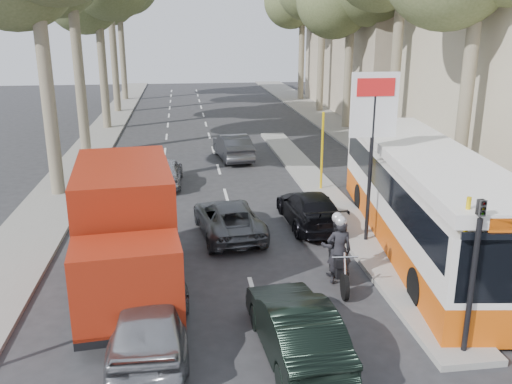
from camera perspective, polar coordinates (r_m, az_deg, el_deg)
ground at (r=13.31m, az=4.92°, el=-14.33°), size 120.00×120.00×0.00m
sidewalk_right at (r=38.40m, az=9.40°, el=6.47°), size 3.20×70.00×0.12m
median_left at (r=40.03m, az=-15.49°, el=6.51°), size 2.40×64.00×0.12m
traffic_island at (r=23.84m, az=6.82°, el=0.22°), size 1.50×26.00×0.16m
building_far at (r=48.60m, az=14.82°, el=17.73°), size 11.00×20.00×16.00m
billboard at (r=17.41m, az=12.16°, el=6.01°), size 1.50×12.10×5.60m
traffic_light_island at (r=12.07m, az=22.16°, el=-5.80°), size 0.16×0.41×3.60m
silver_hatchback at (r=12.56m, az=-11.01°, el=-12.84°), size 1.78×4.27×1.44m
dark_hatchback at (r=12.13m, az=4.18°, el=-13.97°), size 1.75×4.17×1.34m
queue_car_a at (r=18.69m, az=-2.94°, el=-2.78°), size 2.46×4.47×1.18m
queue_car_b at (r=19.64m, az=5.67°, el=-1.76°), size 1.92×4.37×1.25m
queue_car_c at (r=24.89m, az=-9.54°, el=2.15°), size 1.64×3.78×1.27m
queue_car_d at (r=29.44m, az=-2.46°, el=4.79°), size 1.98×4.41×1.40m
queue_car_e at (r=25.89m, az=-15.72°, el=2.35°), size 2.22×4.62×1.30m
red_truck at (r=14.69m, az=-13.54°, el=-3.85°), size 3.00×6.58×3.40m
city_bus at (r=18.17m, az=17.19°, el=-0.37°), size 4.27×12.65×3.27m
motorcycle at (r=15.36m, az=8.58°, el=-6.10°), size 0.90×2.41×2.04m
pedestrian_near at (r=21.98m, az=19.12°, el=0.27°), size 1.03×0.98×1.64m
pedestrian_far at (r=23.63m, az=22.02°, el=0.95°), size 1.02×1.00×1.53m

